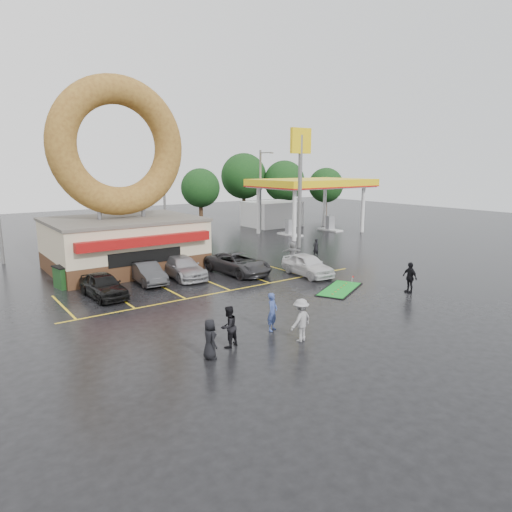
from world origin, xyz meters
TOP-DOWN VIEW (x-y plane):
  - ground at (0.00, 0.00)m, footprint 120.00×120.00m
  - donut_shop at (-3.00, 12.97)m, footprint 10.20×8.70m
  - gas_station at (20.00, 20.94)m, footprint 12.30×13.65m
  - shell_sign at (13.00, 12.00)m, footprint 2.20×0.36m
  - streetlight_mid at (4.00, 20.92)m, footprint 0.40×2.21m
  - streetlight_right at (16.00, 21.92)m, footprint 0.40×2.21m
  - tree_far_a at (26.00, 30.00)m, footprint 5.60×5.60m
  - tree_far_b at (32.00, 28.00)m, footprint 4.90×4.90m
  - tree_far_c at (22.00, 34.00)m, footprint 6.30×6.30m
  - tree_far_d at (14.00, 32.00)m, footprint 4.90×4.90m
  - car_black at (-6.65, 6.46)m, footprint 1.92×4.26m
  - car_dgrey at (-3.36, 8.00)m, footprint 1.65×4.13m
  - car_silver at (-0.83, 8.00)m, footprint 2.25×4.92m
  - car_grey at (2.76, 6.72)m, footprint 3.05×5.55m
  - car_white at (6.33, 3.50)m, footprint 2.16×4.52m
  - person_blue at (-2.09, -3.38)m, footprint 0.77×0.68m
  - person_blackjkt at (-4.75, -3.82)m, footprint 1.02×0.89m
  - person_hoodie at (-1.89, -5.10)m, footprint 1.33×0.94m
  - person_bystander at (-5.98, -4.39)m, footprint 0.56×0.81m
  - person_cameraman at (8.38, -3.17)m, footprint 0.63×1.14m
  - person_walker_near at (8.22, 7.34)m, footprint 1.52×1.18m
  - person_walker_far at (11.11, 7.76)m, footprint 0.59×0.41m
  - dumpster at (-7.50, 10.01)m, footprint 1.98×1.49m
  - putting_green at (5.47, -0.36)m, footprint 4.41×3.37m

SIDE VIEW (x-z plane):
  - ground at x=0.00m, z-range 0.00..0.00m
  - putting_green at x=5.47m, z-range -0.22..0.29m
  - dumpster at x=-7.50m, z-range 0.00..1.30m
  - car_dgrey at x=-3.36m, z-range 0.00..1.34m
  - car_silver at x=-0.83m, z-range 0.00..1.40m
  - car_black at x=-6.65m, z-range 0.00..1.42m
  - car_grey at x=2.76m, z-range 0.00..1.47m
  - car_white at x=6.33m, z-range 0.00..1.49m
  - person_walker_far at x=11.11m, z-range 0.00..1.53m
  - person_bystander at x=-5.98m, z-range 0.00..1.61m
  - person_walker_near at x=8.22m, z-range 0.00..1.61m
  - person_blackjkt at x=-4.75m, z-range 0.00..1.76m
  - person_blue at x=-2.09m, z-range 0.00..1.77m
  - person_cameraman at x=8.38m, z-range 0.00..1.83m
  - person_hoodie at x=-1.89m, z-range 0.00..1.88m
  - gas_station at x=20.00m, z-range 0.75..6.65m
  - donut_shop at x=-3.00m, z-range -2.29..11.21m
  - tree_far_b at x=32.00m, z-range 1.03..8.03m
  - tree_far_d at x=14.00m, z-range 1.03..8.03m
  - streetlight_mid at x=4.00m, z-range 0.28..9.28m
  - streetlight_right at x=16.00m, z-range 0.28..9.28m
  - tree_far_a at x=26.00m, z-range 1.18..9.18m
  - tree_far_c at x=22.00m, z-range 1.34..10.34m
  - shell_sign at x=13.00m, z-range 2.08..12.68m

